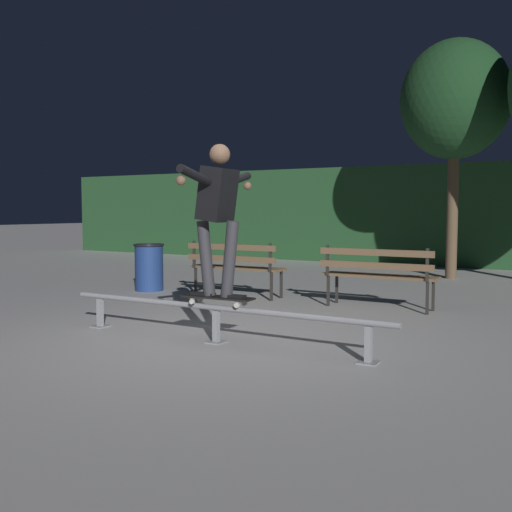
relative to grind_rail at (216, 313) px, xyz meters
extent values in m
plane|color=#ADAAA8|center=(0.00, 0.10, -0.31)|extent=(90.00, 90.00, 0.00)
cube|color=#234C28|center=(0.00, 10.12, 0.94)|extent=(24.00, 1.20, 2.50)
cylinder|color=gray|center=(0.00, 0.00, 0.06)|extent=(3.88, 0.06, 0.06)
cube|color=gray|center=(-1.65, 0.00, -0.14)|extent=(0.06, 0.06, 0.34)
cube|color=gray|center=(-1.65, 0.00, -0.30)|extent=(0.18, 0.18, 0.01)
cube|color=gray|center=(0.00, 0.00, -0.14)|extent=(0.06, 0.06, 0.34)
cube|color=gray|center=(0.00, 0.00, -0.30)|extent=(0.18, 0.18, 0.01)
cube|color=gray|center=(1.65, 0.00, -0.14)|extent=(0.06, 0.06, 0.34)
cube|color=gray|center=(1.65, 0.00, -0.30)|extent=(0.18, 0.18, 0.01)
cube|color=black|center=(0.02, 0.00, 0.17)|extent=(0.79, 0.25, 0.02)
cube|color=black|center=(0.02, 0.00, 0.18)|extent=(0.77, 0.24, 0.00)
cube|color=#9E9EA3|center=(0.29, 0.02, 0.15)|extent=(0.06, 0.17, 0.02)
cube|color=#9E9EA3|center=(-0.24, -0.02, 0.15)|extent=(0.06, 0.17, 0.02)
cylinder|color=beige|center=(0.29, -0.06, 0.12)|extent=(0.05, 0.03, 0.05)
cylinder|color=beige|center=(0.28, 0.10, 0.12)|extent=(0.05, 0.03, 0.05)
cylinder|color=beige|center=(-0.24, -0.10, 0.12)|extent=(0.05, 0.03, 0.05)
cylinder|color=beige|center=(-0.25, 0.06, 0.12)|extent=(0.05, 0.03, 0.05)
cube|color=black|center=(0.20, 0.01, 0.19)|extent=(0.27, 0.12, 0.03)
cube|color=black|center=(-0.16, -0.01, 0.19)|extent=(0.27, 0.12, 0.03)
cylinder|color=#333338|center=(0.16, 0.01, 0.57)|extent=(0.21, 0.14, 0.79)
cylinder|color=#333338|center=(-0.12, -0.01, 0.57)|extent=(0.21, 0.14, 0.79)
cube|color=black|center=(0.02, 0.00, 1.23)|extent=(0.35, 0.38, 0.57)
cylinder|color=black|center=(0.05, -0.38, 1.39)|extent=(0.12, 0.61, 0.21)
cylinder|color=black|center=(0.00, 0.38, 1.39)|extent=(0.12, 0.61, 0.21)
sphere|color=brown|center=(0.07, -0.66, 1.34)|extent=(0.09, 0.09, 0.09)
sphere|color=brown|center=(-0.02, 0.66, 1.34)|extent=(0.09, 0.09, 0.09)
sphere|color=brown|center=(0.05, 0.00, 1.63)|extent=(0.21, 0.21, 0.21)
cube|color=#282623|center=(-0.87, 3.09, -0.09)|extent=(0.04, 0.04, 0.44)
cube|color=#282623|center=(-0.87, 2.77, -0.09)|extent=(0.04, 0.04, 0.44)
cube|color=#282623|center=(-0.87, 2.73, 0.35)|extent=(0.04, 0.04, 0.44)
cube|color=#282623|center=(-2.28, 3.08, -0.09)|extent=(0.04, 0.04, 0.44)
cube|color=#282623|center=(-2.28, 2.76, -0.09)|extent=(0.04, 0.04, 0.44)
cube|color=#282623|center=(-2.28, 2.72, 0.35)|extent=(0.04, 0.04, 0.44)
cube|color=brown|center=(-1.57, 3.06, 0.15)|extent=(1.60, 0.09, 0.04)
cube|color=brown|center=(-1.57, 2.92, 0.15)|extent=(1.60, 0.09, 0.04)
cube|color=brown|center=(-1.57, 2.78, 0.15)|extent=(1.60, 0.09, 0.04)
cube|color=brown|center=(-1.57, 2.71, 0.31)|extent=(1.60, 0.04, 0.09)
cube|color=brown|center=(-1.57, 2.71, 0.49)|extent=(1.60, 0.04, 0.09)
cube|color=#282623|center=(1.47, 3.09, -0.09)|extent=(0.04, 0.04, 0.44)
cube|color=#282623|center=(1.47, 2.77, -0.09)|extent=(0.04, 0.04, 0.44)
cube|color=#282623|center=(1.47, 2.73, 0.35)|extent=(0.04, 0.04, 0.44)
cube|color=#282623|center=(0.06, 3.08, -0.09)|extent=(0.04, 0.04, 0.44)
cube|color=#282623|center=(0.07, 2.76, -0.09)|extent=(0.04, 0.04, 0.44)
cube|color=#282623|center=(0.07, 2.72, 0.35)|extent=(0.04, 0.04, 0.44)
cube|color=brown|center=(0.77, 3.06, 0.15)|extent=(1.60, 0.09, 0.04)
cube|color=brown|center=(0.77, 2.92, 0.15)|extent=(1.60, 0.09, 0.04)
cube|color=brown|center=(0.77, 2.78, 0.15)|extent=(1.60, 0.09, 0.04)
cube|color=brown|center=(0.77, 2.71, 0.31)|extent=(1.60, 0.04, 0.09)
cube|color=brown|center=(0.77, 2.71, 0.49)|extent=(1.60, 0.04, 0.09)
cylinder|color=brown|center=(0.83, 7.20, 1.02)|extent=(0.22, 0.22, 2.65)
ellipsoid|color=#193D1E|center=(0.83, 7.20, 3.24)|extent=(2.12, 2.12, 2.34)
cylinder|color=navy|center=(-3.24, 2.75, 0.08)|extent=(0.48, 0.48, 0.78)
torus|color=black|center=(-3.24, 2.75, 0.47)|extent=(0.52, 0.52, 0.04)
camera|label=1|loc=(3.42, -5.03, 1.07)|focal=41.54mm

